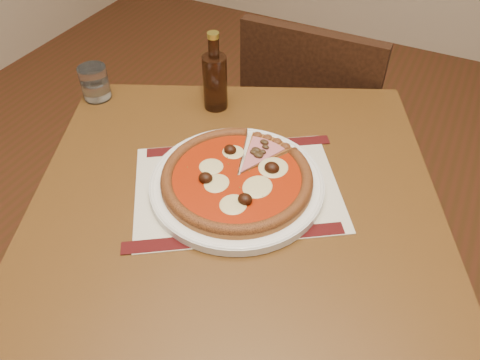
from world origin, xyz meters
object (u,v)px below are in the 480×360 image
at_px(water_glass, 95,83).
at_px(plate, 237,184).
at_px(pizza, 237,177).
at_px(bottle, 215,79).
at_px(chair_far, 311,123).
at_px(table, 236,230).

bearing_deg(water_glass, plate, -16.28).
relative_size(plate, water_glass, 4.15).
relative_size(pizza, bottle, 1.56).
bearing_deg(chair_far, water_glass, 47.11).
distance_m(chair_far, plate, 0.67).
xyz_separation_m(plate, pizza, (0.00, -0.00, 0.02)).
relative_size(table, plate, 3.06).
distance_m(table, pizza, 0.13).
xyz_separation_m(chair_far, water_glass, (-0.42, -0.48, 0.30)).
distance_m(water_glass, bottle, 0.30).
height_order(chair_far, bottle, bottle).
bearing_deg(table, plate, 110.41).
bearing_deg(bottle, water_glass, -160.90).
xyz_separation_m(chair_far, plate, (0.04, -0.61, 0.27)).
bearing_deg(plate, pizza, -89.71).
bearing_deg(pizza, plate, 90.29).
bearing_deg(water_glass, bottle, 19.10).
bearing_deg(chair_far, pizza, 92.01).
relative_size(table, chair_far, 1.24).
relative_size(table, water_glass, 12.70).
xyz_separation_m(pizza, bottle, (-0.18, 0.23, 0.04)).
bearing_deg(pizza, water_glass, 163.71).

